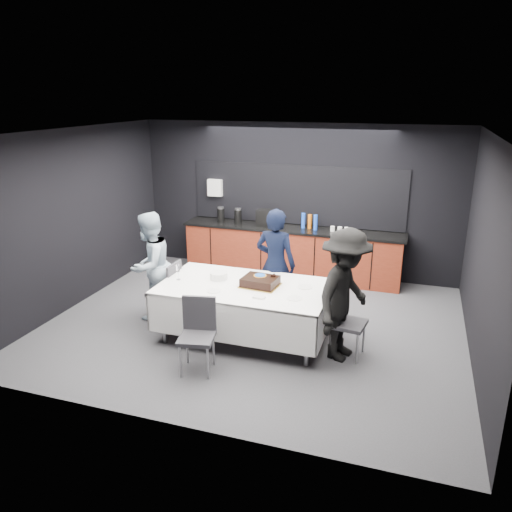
{
  "coord_description": "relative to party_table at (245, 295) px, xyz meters",
  "views": [
    {
      "loc": [
        2.15,
        -6.41,
        3.31
      ],
      "look_at": [
        0.0,
        0.1,
        1.05
      ],
      "focal_mm": 35.0,
      "sensor_mm": 36.0,
      "label": 1
    }
  ],
  "objects": [
    {
      "name": "person_center",
      "position": [
        0.22,
        0.78,
        0.21
      ],
      "size": [
        0.66,
        0.47,
        1.71
      ],
      "primitive_type": "imported",
      "rotation": [
        0.0,
        0.0,
        3.05
      ],
      "color": "black",
      "rests_on": "ground"
    },
    {
      "name": "party_table",
      "position": [
        0.0,
        0.0,
        0.0
      ],
      "size": [
        2.32,
        1.32,
        0.78
      ],
      "color": "#99999E",
      "rests_on": "ground"
    },
    {
      "name": "loose_plate_right_b",
      "position": [
        0.76,
        -0.23,
        0.14
      ],
      "size": [
        0.19,
        0.19,
        0.01
      ],
      "primitive_type": "cylinder",
      "color": "white",
      "rests_on": "party_table"
    },
    {
      "name": "ground",
      "position": [
        0.0,
        0.4,
        -0.64
      ],
      "size": [
        6.0,
        6.0,
        0.0
      ],
      "primitive_type": "plane",
      "color": "#44454A",
      "rests_on": "ground"
    },
    {
      "name": "chair_left",
      "position": [
        -1.26,
        0.15,
        -0.11
      ],
      "size": [
        0.42,
        0.42,
        0.92
      ],
      "color": "#333338",
      "rests_on": "ground"
    },
    {
      "name": "person_left",
      "position": [
        -1.6,
        0.23,
        0.18
      ],
      "size": [
        0.71,
        0.86,
        1.63
      ],
      "primitive_type": "imported",
      "rotation": [
        0.0,
        0.0,
        -1.69
      ],
      "color": "#A7C0D2",
      "rests_on": "ground"
    },
    {
      "name": "person_right",
      "position": [
        1.39,
        -0.13,
        0.23
      ],
      "size": [
        0.93,
        1.26,
        1.74
      ],
      "primitive_type": "imported",
      "rotation": [
        0.0,
        0.0,
        1.29
      ],
      "color": "black",
      "rests_on": "ground"
    },
    {
      "name": "chair_right",
      "position": [
        1.37,
        -0.06,
        -0.11
      ],
      "size": [
        0.47,
        0.47,
        0.92
      ],
      "color": "#333338",
      "rests_on": "ground"
    },
    {
      "name": "loose_plate_right_a",
      "position": [
        0.8,
        0.2,
        0.14
      ],
      "size": [
        0.2,
        0.2,
        0.01
      ],
      "primitive_type": "cylinder",
      "color": "white",
      "rests_on": "party_table"
    },
    {
      "name": "loose_plate_far",
      "position": [
        0.02,
        0.32,
        0.14
      ],
      "size": [
        0.2,
        0.2,
        0.01
      ],
      "primitive_type": "cylinder",
      "color": "white",
      "rests_on": "party_table"
    },
    {
      "name": "room_shell",
      "position": [
        0.0,
        0.4,
        1.22
      ],
      "size": [
        6.04,
        5.04,
        2.82
      ],
      "color": "white",
      "rests_on": "ground"
    },
    {
      "name": "cake_assembly",
      "position": [
        0.21,
        0.05,
        0.2
      ],
      "size": [
        0.54,
        0.45,
        0.16
      ],
      "color": "gold",
      "rests_on": "party_table"
    },
    {
      "name": "kitchenette",
      "position": [
        -0.02,
        2.62,
        -0.1
      ],
      "size": [
        4.1,
        0.64,
        2.05
      ],
      "color": "maroon",
      "rests_on": "ground"
    },
    {
      "name": "loose_plate_near",
      "position": [
        -0.32,
        -0.33,
        0.14
      ],
      "size": [
        0.19,
        0.19,
        0.01
      ],
      "primitive_type": "cylinder",
      "color": "white",
      "rests_on": "party_table"
    },
    {
      "name": "plate_stack",
      "position": [
        -0.43,
        0.12,
        0.19
      ],
      "size": [
        0.25,
        0.25,
        0.1
      ],
      "primitive_type": "cylinder",
      "color": "white",
      "rests_on": "party_table"
    },
    {
      "name": "champagne_flute",
      "position": [
        -0.97,
        -0.08,
        0.3
      ],
      "size": [
        0.06,
        0.06,
        0.22
      ],
      "color": "white",
      "rests_on": "party_table"
    },
    {
      "name": "chair_near",
      "position": [
        -0.27,
        -0.97,
        -0.11
      ],
      "size": [
        0.49,
        0.49,
        0.92
      ],
      "color": "#333338",
      "rests_on": "ground"
    },
    {
      "name": "fork_pile",
      "position": [
        0.32,
        -0.36,
        0.15
      ],
      "size": [
        0.16,
        0.1,
        0.02
      ],
      "primitive_type": "cube",
      "rotation": [
        0.0,
        0.0,
        -0.06
      ],
      "color": "white",
      "rests_on": "party_table"
    }
  ]
}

